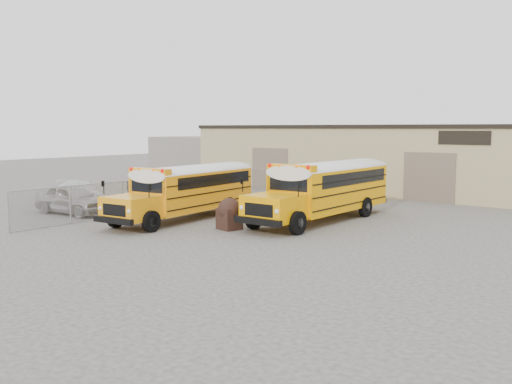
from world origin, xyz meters
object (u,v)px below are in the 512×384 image
Objects in this scene: school_bus_left at (250,179)px; car_white at (79,192)px; car_dark at (153,186)px; car_silver at (73,199)px; tarp_bundle at (229,213)px; school_bus_right at (379,177)px.

car_white is (-8.57, -5.55, -0.89)m from school_bus_left.
school_bus_left is 7.65m from car_dark.
car_silver is at bearing -122.28° from school_bus_left.
tarp_bundle is 9.52m from car_silver.
school_bus_left is at bearing -38.45° from car_white.
school_bus_right is at bearing 80.47° from tarp_bundle.
car_silver is 1.00× the size of car_white.
school_bus_left is 7.35m from school_bus_right.
tarp_bundle is at bearing -75.98° from car_white.
school_bus_left reaches higher than car_dark.
school_bus_right is at bearing 35.35° from school_bus_left.
car_white is (-12.75, 1.02, -0.06)m from tarp_bundle.
school_bus_left is 9.76m from car_silver.
tarp_bundle reaches higher than car_white.
school_bus_right is at bearing -37.44° from car_white.
school_bus_right is 7.06× the size of tarp_bundle.
car_dark is (1.00, 4.86, 0.03)m from car_white.
car_silver reaches higher than car_white.
tarp_bundle is at bearing -108.09° from car_dark.
car_silver is at bearing -153.97° from car_dark.
car_white is at bearing 175.41° from tarp_bundle.
car_dark is (-11.75, 5.88, -0.03)m from tarp_bundle.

